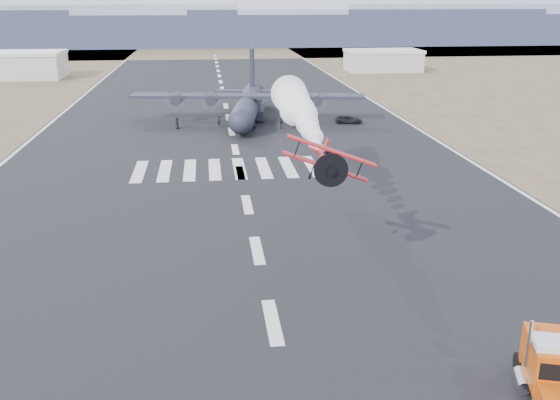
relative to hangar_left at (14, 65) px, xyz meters
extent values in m
cube|color=brown|center=(52.00, 85.00, -3.41)|extent=(500.00, 80.00, 0.00)
cube|color=#8893AE|center=(-13.00, 115.00, 5.09)|extent=(150.00, 50.00, 17.00)
cube|color=#8893AE|center=(52.00, 115.00, 3.09)|extent=(150.00, 50.00, 13.00)
cube|color=#8893AE|center=(117.00, 115.00, 4.09)|extent=(150.00, 50.00, 15.00)
cube|color=#8893AE|center=(182.00, 115.00, 5.09)|extent=(150.00, 50.00, 17.00)
cube|color=#B1AE9D|center=(0.00, 0.00, -0.41)|extent=(24.00, 14.00, 6.00)
cube|color=silver|center=(0.00, 0.00, 2.89)|extent=(24.50, 14.50, 0.80)
cube|color=#B1AE9D|center=(98.00, 5.00, -0.81)|extent=(20.00, 12.00, 5.20)
cube|color=silver|center=(98.00, 5.00, 2.09)|extent=(20.50, 12.50, 0.80)
cube|color=black|center=(65.61, -142.28, -2.85)|extent=(3.10, 6.94, 0.25)
cube|color=#BC700B|center=(65.25, -143.45, -1.17)|extent=(2.97, 2.50, 2.24)
cube|color=silver|center=(65.34, -143.16, 0.00)|extent=(2.91, 2.30, 0.51)
cube|color=#BC700B|center=(65.79, -141.70, -1.47)|extent=(3.03, 2.69, 2.65)
cylinder|color=black|center=(64.73, -141.16, -2.85)|extent=(0.72, 1.19, 1.12)
cylinder|color=black|center=(65.03, -140.19, -2.85)|extent=(0.72, 1.19, 1.12)
cylinder|color=#B70C1E|center=(56.38, -127.49, 5.82)|extent=(1.16, 5.20, 0.93)
sphere|color=black|center=(56.39, -127.28, 6.18)|extent=(0.72, 0.72, 0.72)
cylinder|color=black|center=(56.27, -129.96, 5.82)|extent=(1.06, 0.67, 1.03)
cylinder|color=black|center=(56.25, -130.33, 5.82)|extent=(2.27, 0.13, 2.27)
cube|color=#B70C1E|center=(56.36, -127.90, 5.46)|extent=(5.93, 1.29, 2.13)
cube|color=#B70C1E|center=(56.35, -128.21, 6.70)|extent=(6.13, 1.30, 2.20)
cube|color=#B70C1E|center=(56.48, -125.11, 6.33)|extent=(0.14, 0.93, 1.03)
cube|color=#B70C1E|center=(56.48, -125.11, 5.82)|extent=(2.10, 0.81, 0.08)
cylinder|color=black|center=(55.51, -128.28, 4.58)|extent=(0.14, 0.46, 0.45)
cylinder|color=black|center=(57.17, -128.35, 4.58)|extent=(0.14, 0.46, 0.45)
sphere|color=white|center=(56.49, -124.91, 5.82)|extent=(0.72, 0.72, 0.72)
sphere|color=white|center=(56.60, -122.43, 5.85)|extent=(1.05, 1.05, 1.05)
sphere|color=white|center=(56.71, -119.95, 5.88)|extent=(1.38, 1.38, 1.38)
sphere|color=white|center=(56.82, -117.47, 5.91)|extent=(1.72, 1.72, 1.72)
sphere|color=white|center=(56.93, -115.00, 5.94)|extent=(2.05, 2.05, 2.05)
sphere|color=white|center=(57.04, -112.52, 5.97)|extent=(2.38, 2.38, 2.38)
sphere|color=white|center=(57.15, -110.04, 6.00)|extent=(2.71, 2.71, 2.71)
sphere|color=white|center=(57.26, -107.56, 6.03)|extent=(3.04, 3.04, 3.04)
sphere|color=white|center=(57.37, -105.09, 6.07)|extent=(3.37, 3.37, 3.37)
sphere|color=white|center=(57.48, -102.61, 6.10)|extent=(3.70, 3.70, 3.70)
sphere|color=white|center=(57.59, -100.13, 6.13)|extent=(4.03, 4.03, 4.03)
cylinder|color=#202230|center=(55.18, -64.51, -0.90)|extent=(7.66, 27.24, 3.85)
sphere|color=#202230|center=(53.26, -77.86, -0.90)|extent=(3.85, 3.85, 3.85)
cone|color=#202230|center=(57.11, -51.16, -0.90)|extent=(4.64, 6.27, 3.85)
cube|color=#202230|center=(55.05, -65.46, 0.93)|extent=(38.71, 9.51, 0.48)
cylinder|color=#202230|center=(43.54, -64.29, 0.44)|extent=(2.24, 3.87, 1.73)
cylinder|color=#3F3F44|center=(43.26, -66.20, 0.44)|extent=(3.25, 0.52, 3.27)
cylinder|color=#202230|center=(49.26, -65.12, 0.44)|extent=(2.24, 3.87, 1.73)
cylinder|color=#3F3F44|center=(48.98, -67.02, 0.44)|extent=(3.25, 0.52, 3.27)
cylinder|color=#202230|center=(60.70, -66.77, 0.44)|extent=(2.24, 3.87, 1.73)
cylinder|color=#3F3F44|center=(60.42, -68.67, 0.44)|extent=(3.25, 0.52, 3.27)
cylinder|color=#202230|center=(66.42, -67.59, 0.44)|extent=(2.24, 3.87, 1.73)
cylinder|color=#3F3F44|center=(66.14, -69.50, 0.44)|extent=(3.25, 0.52, 3.27)
cube|color=#202230|center=(56.83, -53.07, 3.91)|extent=(1.19, 4.37, 7.71)
cube|color=#202230|center=(56.90, -52.59, -0.13)|extent=(13.76, 4.79, 0.34)
cube|color=#202230|center=(53.22, -63.26, -2.35)|extent=(1.97, 5.88, 1.54)
cylinder|color=black|center=(53.22, -63.26, -2.88)|extent=(0.63, 1.12, 1.06)
cube|color=#202230|center=(57.42, -63.86, -2.35)|extent=(1.97, 5.88, 1.54)
cylinder|color=black|center=(57.42, -63.86, -2.88)|extent=(0.63, 1.12, 1.06)
cylinder|color=black|center=(53.67, -75.00, -2.97)|extent=(0.51, 0.91, 0.87)
imported|color=black|center=(71.58, -68.54, -2.79)|extent=(4.77, 2.83, 1.24)
imported|color=black|center=(55.56, -72.83, -2.60)|extent=(0.65, 0.56, 1.61)
imported|color=black|center=(63.92, -69.87, -2.47)|extent=(0.91, 1.06, 1.87)
imported|color=black|center=(60.03, -71.43, -2.46)|extent=(1.03, 1.34, 1.89)
imported|color=black|center=(64.90, -71.69, -2.55)|extent=(1.07, 1.08, 1.72)
imported|color=black|center=(43.58, -69.99, -2.47)|extent=(0.81, 1.04, 1.88)
imported|color=black|center=(62.10, -71.97, -2.63)|extent=(1.48, 0.56, 1.56)
imported|color=black|center=(50.22, -68.90, -2.54)|extent=(0.82, 0.81, 1.74)
imported|color=black|center=(54.15, -69.05, -2.56)|extent=(0.88, 0.61, 1.69)
camera|label=1|loc=(48.26, -168.57, 16.56)|focal=40.00mm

